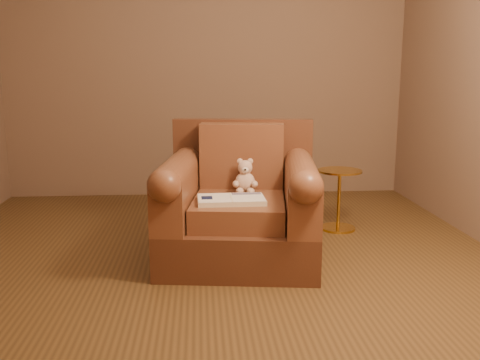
{
  "coord_description": "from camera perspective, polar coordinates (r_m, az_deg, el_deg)",
  "views": [
    {
      "loc": [
        -0.08,
        -3.46,
        1.25
      ],
      "look_at": [
        0.18,
        -0.06,
        0.56
      ],
      "focal_mm": 40.0,
      "sensor_mm": 36.0,
      "label": 1
    }
  ],
  "objects": [
    {
      "name": "side_table",
      "position": [
        4.34,
        10.5,
        -1.87
      ],
      "size": [
        0.35,
        0.35,
        0.49
      ],
      "color": "gold",
      "rests_on": "floor"
    },
    {
      "name": "teddy_bear",
      "position": [
        3.66,
        0.55,
        0.06
      ],
      "size": [
        0.17,
        0.19,
        0.24
      ],
      "rotation": [
        0.0,
        0.0,
        -0.07
      ],
      "color": "beige",
      "rests_on": "armchair"
    },
    {
      "name": "armchair",
      "position": [
        3.62,
        -0.02,
        -2.88
      ],
      "size": [
        1.13,
        1.09,
        0.91
      ],
      "rotation": [
        0.0,
        0.0,
        -0.13
      ],
      "color": "#552E1C",
      "rests_on": "floor"
    },
    {
      "name": "guidebook",
      "position": [
        3.39,
        -0.95,
        -2.12
      ],
      "size": [
        0.43,
        0.26,
        0.03
      ],
      "rotation": [
        0.0,
        0.0,
        0.02
      ],
      "color": "beige",
      "rests_on": "armchair"
    },
    {
      "name": "floor",
      "position": [
        3.68,
        -2.91,
        -8.4
      ],
      "size": [
        4.0,
        4.0,
        0.0
      ],
      "primitive_type": "plane",
      "color": "brown",
      "rests_on": "ground"
    }
  ]
}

